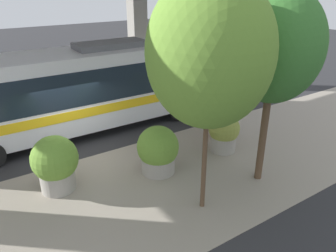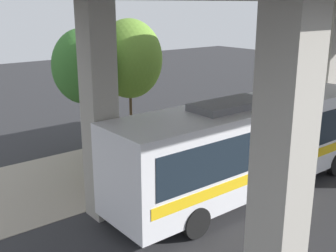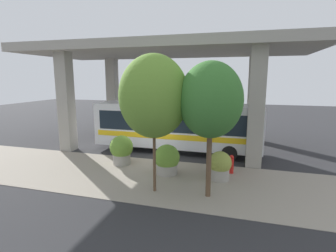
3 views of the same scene
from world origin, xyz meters
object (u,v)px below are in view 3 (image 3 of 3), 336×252
Objects in this scene: bus at (177,124)px; planter_back at (220,166)px; fire_hydrant at (231,164)px; street_tree_near at (211,100)px; planter_front at (122,150)px; planter_middle at (167,160)px; street_tree_far at (154,96)px.

planter_back is at bearing -142.92° from bus.
fire_hydrant is 5.03m from street_tree_near.
planter_front is at bearing 81.62° from planter_back.
street_tree_far is at bearing -178.19° from planter_middle.
street_tree_near reaches higher than bus.
fire_hydrant is at bearing -131.02° from bus.
street_tree_far is at bearing -134.27° from planter_front.
planter_back is (-0.89, -6.01, -0.16)m from planter_front.
street_tree_near is 2.48m from street_tree_far.
planter_middle is at bearing -172.25° from bus.
planter_front is at bearing 45.73° from street_tree_far.
planter_middle is at bearing 1.81° from street_tree_far.
street_tree_near is (-6.72, -3.17, 2.31)m from bus.
fire_hydrant is 0.17× the size of street_tree_far.
bus is at bearing -33.96° from planter_front.
bus is 5.92m from planter_back.
planter_front is at bearing 75.20° from planter_middle.
planter_front is 1.18× the size of planter_back.
planter_middle reaches higher than planter_back.
planter_middle is (-1.07, 3.40, 0.28)m from fire_hydrant.
street_tree_far is at bearing 135.39° from fire_hydrant.
street_tree_near is at bearing -117.68° from planter_front.
planter_front is 6.08m from planter_back.
planter_back is at bearing -51.28° from street_tree_far.
planter_back is 0.24× the size of street_tree_far.
bus is 11.00× the size of fire_hydrant.
fire_hydrant is (-3.50, -4.02, -1.46)m from bus.
street_tree_near is 0.95× the size of street_tree_far.
street_tree_near is at bearing -86.54° from street_tree_far.
planter_back is 4.12m from street_tree_near.
planter_front reaches higher than fire_hydrant.
planter_front is 0.30× the size of street_tree_near.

